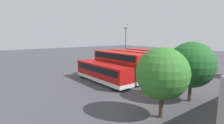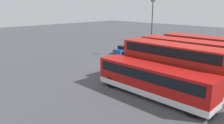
{
  "view_description": "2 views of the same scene",
  "coord_description": "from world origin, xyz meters",
  "px_view_note": "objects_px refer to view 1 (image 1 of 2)",
  "views": [
    {
      "loc": [
        20.43,
        32.0,
        7.19
      ],
      "look_at": [
        -1.55,
        3.66,
        1.86
      ],
      "focal_mm": 28.52,
      "sensor_mm": 36.0,
      "label": 1
    },
    {
      "loc": [
        21.16,
        20.52,
        8.19
      ],
      "look_at": [
        2.19,
        1.62,
        1.24
      ],
      "focal_mm": 34.75,
      "sensor_mm": 36.0,
      "label": 2
    }
  ],
  "objects_px": {
    "bus_double_decker_near_end": "(151,61)",
    "box_truck_blue": "(159,62)",
    "bus_double_decker_third": "(119,65)",
    "bus_single_deck_fourth": "(102,72)",
    "bus_double_decker_second": "(132,62)",
    "car_hatchback_silver": "(110,61)",
    "lamp_post_tall": "(126,44)"
  },
  "relations": [
    {
      "from": "bus_double_decker_near_end",
      "to": "bus_double_decker_second",
      "type": "bearing_deg",
      "value": -13.11
    },
    {
      "from": "bus_double_decker_near_end",
      "to": "box_truck_blue",
      "type": "xyz_separation_m",
      "value": [
        -4.94,
        -1.99,
        -0.74
      ]
    },
    {
      "from": "bus_double_decker_third",
      "to": "car_hatchback_silver",
      "type": "height_order",
      "value": "bus_double_decker_third"
    },
    {
      "from": "bus_single_deck_fourth",
      "to": "box_truck_blue",
      "type": "xyz_separation_m",
      "value": [
        -15.63,
        -1.43,
        0.08
      ]
    },
    {
      "from": "box_truck_blue",
      "to": "car_hatchback_silver",
      "type": "height_order",
      "value": "box_truck_blue"
    },
    {
      "from": "bus_double_decker_third",
      "to": "bus_double_decker_near_end",
      "type": "bearing_deg",
      "value": 176.88
    },
    {
      "from": "bus_double_decker_near_end",
      "to": "car_hatchback_silver",
      "type": "relative_size",
      "value": 2.46
    },
    {
      "from": "bus_single_deck_fourth",
      "to": "box_truck_blue",
      "type": "bearing_deg",
      "value": -174.78
    },
    {
      "from": "bus_double_decker_near_end",
      "to": "box_truck_blue",
      "type": "relative_size",
      "value": 1.4
    },
    {
      "from": "lamp_post_tall",
      "to": "bus_double_decker_third",
      "type": "bearing_deg",
      "value": 43.54
    },
    {
      "from": "bus_double_decker_second",
      "to": "lamp_post_tall",
      "type": "bearing_deg",
      "value": -125.99
    },
    {
      "from": "bus_double_decker_near_end",
      "to": "box_truck_blue",
      "type": "height_order",
      "value": "bus_double_decker_near_end"
    },
    {
      "from": "bus_double_decker_third",
      "to": "box_truck_blue",
      "type": "distance_m",
      "value": 12.55
    },
    {
      "from": "bus_double_decker_near_end",
      "to": "box_truck_blue",
      "type": "distance_m",
      "value": 5.38
    },
    {
      "from": "bus_double_decker_near_end",
      "to": "bus_single_deck_fourth",
      "type": "bearing_deg",
      "value": -3.03
    },
    {
      "from": "bus_double_decker_second",
      "to": "car_hatchback_silver",
      "type": "height_order",
      "value": "bus_double_decker_second"
    },
    {
      "from": "bus_single_deck_fourth",
      "to": "bus_double_decker_near_end",
      "type": "bearing_deg",
      "value": 176.97
    },
    {
      "from": "box_truck_blue",
      "to": "lamp_post_tall",
      "type": "distance_m",
      "value": 9.17
    },
    {
      "from": "bus_double_decker_near_end",
      "to": "bus_double_decker_third",
      "type": "relative_size",
      "value": 1.0
    },
    {
      "from": "bus_double_decker_third",
      "to": "lamp_post_tall",
      "type": "bearing_deg",
      "value": -136.46
    },
    {
      "from": "bus_double_decker_near_end",
      "to": "car_hatchback_silver",
      "type": "xyz_separation_m",
      "value": [
        -1.87,
        -14.97,
        -1.75
      ]
    },
    {
      "from": "box_truck_blue",
      "to": "car_hatchback_silver",
      "type": "xyz_separation_m",
      "value": [
        3.07,
        -12.98,
        -1.01
      ]
    },
    {
      "from": "bus_double_decker_second",
      "to": "box_truck_blue",
      "type": "relative_size",
      "value": 1.35
    },
    {
      "from": "car_hatchback_silver",
      "to": "bus_single_deck_fourth",
      "type": "bearing_deg",
      "value": 48.91
    },
    {
      "from": "bus_double_decker_second",
      "to": "lamp_post_tall",
      "type": "xyz_separation_m",
      "value": [
        -6.73,
        -9.27,
        2.79
      ]
    },
    {
      "from": "bus_double_decker_near_end",
      "to": "car_hatchback_silver",
      "type": "height_order",
      "value": "bus_double_decker_near_end"
    },
    {
      "from": "bus_double_decker_third",
      "to": "bus_single_deck_fourth",
      "type": "xyz_separation_m",
      "value": [
        3.21,
        -0.16,
        -0.83
      ]
    },
    {
      "from": "bus_double_decker_second",
      "to": "box_truck_blue",
      "type": "bearing_deg",
      "value": -173.06
    },
    {
      "from": "lamp_post_tall",
      "to": "bus_double_decker_near_end",
      "type": "bearing_deg",
      "value": 74.58
    },
    {
      "from": "car_hatchback_silver",
      "to": "lamp_post_tall",
      "type": "bearing_deg",
      "value": 101.05
    },
    {
      "from": "car_hatchback_silver",
      "to": "box_truck_blue",
      "type": "bearing_deg",
      "value": 103.29
    },
    {
      "from": "lamp_post_tall",
      "to": "bus_double_decker_second",
      "type": "bearing_deg",
      "value": 54.01
    }
  ]
}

